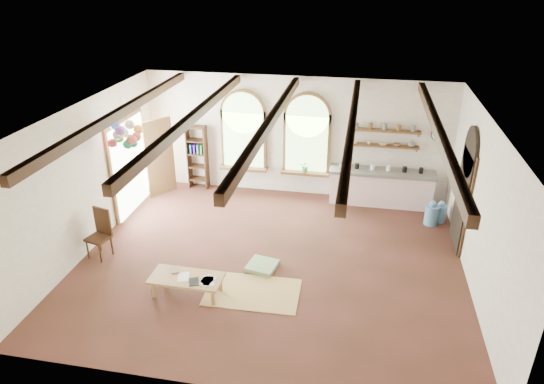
% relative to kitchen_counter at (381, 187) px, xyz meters
% --- Properties ---
extents(floor, '(8.00, 8.00, 0.00)m').
position_rel_kitchen_counter_xyz_m(floor, '(-2.30, -3.20, -0.48)').
color(floor, '#582B24').
rests_on(floor, ground).
extents(ceiling_beams, '(6.20, 6.80, 0.18)m').
position_rel_kitchen_counter_xyz_m(ceiling_beams, '(-2.30, -3.20, 2.62)').
color(ceiling_beams, '#3D2713').
rests_on(ceiling_beams, ceiling).
extents(window_left, '(1.30, 0.28, 2.20)m').
position_rel_kitchen_counter_xyz_m(window_left, '(-3.70, 0.23, 1.16)').
color(window_left, brown).
rests_on(window_left, floor).
extents(window_right, '(1.30, 0.28, 2.20)m').
position_rel_kitchen_counter_xyz_m(window_right, '(-2.00, 0.23, 1.16)').
color(window_right, brown).
rests_on(window_right, floor).
extents(left_doorway, '(0.10, 1.90, 2.50)m').
position_rel_kitchen_counter_xyz_m(left_doorway, '(-6.25, -1.40, 0.67)').
color(left_doorway, brown).
rests_on(left_doorway, floor).
extents(right_doorway, '(0.10, 1.30, 2.40)m').
position_rel_kitchen_counter_xyz_m(right_doorway, '(1.65, -1.70, 0.62)').
color(right_doorway, black).
rests_on(right_doorway, floor).
extents(kitchen_counter, '(2.68, 0.62, 0.94)m').
position_rel_kitchen_counter_xyz_m(kitchen_counter, '(0.00, 0.00, 0.00)').
color(kitchen_counter, silver).
rests_on(kitchen_counter, floor).
extents(wall_shelf_lower, '(1.70, 0.24, 0.04)m').
position_rel_kitchen_counter_xyz_m(wall_shelf_lower, '(0.00, 0.18, 1.07)').
color(wall_shelf_lower, brown).
rests_on(wall_shelf_lower, wall_back).
extents(wall_shelf_upper, '(1.70, 0.24, 0.04)m').
position_rel_kitchen_counter_xyz_m(wall_shelf_upper, '(0.00, 0.18, 1.47)').
color(wall_shelf_upper, brown).
rests_on(wall_shelf_upper, wall_back).
extents(wall_clock, '(0.32, 0.04, 0.32)m').
position_rel_kitchen_counter_xyz_m(wall_clock, '(1.25, 0.25, 1.42)').
color(wall_clock, black).
rests_on(wall_clock, wall_back).
extents(bookshelf, '(0.53, 0.32, 1.80)m').
position_rel_kitchen_counter_xyz_m(bookshelf, '(-5.00, 0.12, 0.42)').
color(bookshelf, '#3D2713').
rests_on(bookshelf, floor).
extents(coffee_table, '(1.39, 0.65, 0.39)m').
position_rel_kitchen_counter_xyz_m(coffee_table, '(-3.65, -4.62, -0.13)').
color(coffee_table, '#A77F4C').
rests_on(coffee_table, floor).
extents(side_chair, '(0.53, 0.53, 1.09)m').
position_rel_kitchen_counter_xyz_m(side_chair, '(-5.94, -3.69, -0.16)').
color(side_chair, '#3D2713').
rests_on(side_chair, floor).
extents(floor_mat, '(1.82, 1.15, 0.02)m').
position_rel_kitchen_counter_xyz_m(floor_mat, '(-2.44, -4.34, -0.47)').
color(floor_mat, tan).
rests_on(floor_mat, floor).
extents(floor_cushion, '(0.68, 0.68, 0.10)m').
position_rel_kitchen_counter_xyz_m(floor_cushion, '(-2.42, -3.50, -0.43)').
color(floor_cushion, '#7EA16F').
rests_on(floor_cushion, floor).
extents(water_jug_a, '(0.28, 0.28, 0.55)m').
position_rel_kitchen_counter_xyz_m(water_jug_a, '(1.45, -0.70, -0.24)').
color(water_jug_a, '#5A95C1').
rests_on(water_jug_a, floor).
extents(water_jug_b, '(0.33, 0.33, 0.63)m').
position_rel_kitchen_counter_xyz_m(water_jug_b, '(1.21, -0.90, -0.20)').
color(water_jug_b, '#5A95C1').
rests_on(water_jug_b, floor).
extents(balloon_cluster, '(0.71, 0.76, 1.14)m').
position_rel_kitchen_counter_xyz_m(balloon_cluster, '(-5.70, -2.40, 1.86)').
color(balloon_cluster, white).
rests_on(balloon_cluster, floor).
extents(table_book, '(0.27, 0.30, 0.02)m').
position_rel_kitchen_counter_xyz_m(table_book, '(-4.01, -4.49, -0.07)').
color(table_book, olive).
rests_on(table_book, coffee_table).
extents(tablet, '(0.27, 0.31, 0.01)m').
position_rel_kitchen_counter_xyz_m(tablet, '(-3.46, -4.74, -0.08)').
color(tablet, black).
rests_on(tablet, coffee_table).
extents(potted_plant_left, '(0.27, 0.23, 0.30)m').
position_rel_kitchen_counter_xyz_m(potted_plant_left, '(-3.70, 0.12, 0.37)').
color(potted_plant_left, '#598C4C').
rests_on(potted_plant_left, window_left).
extents(potted_plant_right, '(0.27, 0.23, 0.30)m').
position_rel_kitchen_counter_xyz_m(potted_plant_right, '(-2.00, 0.12, 0.37)').
color(potted_plant_right, '#598C4C').
rests_on(potted_plant_right, window_right).
extents(shelf_cup_a, '(0.12, 0.10, 0.10)m').
position_rel_kitchen_counter_xyz_m(shelf_cup_a, '(-0.75, 0.18, 1.14)').
color(shelf_cup_a, white).
rests_on(shelf_cup_a, wall_shelf_lower).
extents(shelf_cup_b, '(0.10, 0.10, 0.09)m').
position_rel_kitchen_counter_xyz_m(shelf_cup_b, '(-0.40, 0.18, 1.14)').
color(shelf_cup_b, beige).
rests_on(shelf_cup_b, wall_shelf_lower).
extents(shelf_bowl_a, '(0.22, 0.22, 0.05)m').
position_rel_kitchen_counter_xyz_m(shelf_bowl_a, '(-0.05, 0.18, 1.12)').
color(shelf_bowl_a, beige).
rests_on(shelf_bowl_a, wall_shelf_lower).
extents(shelf_bowl_b, '(0.20, 0.20, 0.06)m').
position_rel_kitchen_counter_xyz_m(shelf_bowl_b, '(0.30, 0.18, 1.12)').
color(shelf_bowl_b, '#8C664C').
rests_on(shelf_bowl_b, wall_shelf_lower).
extents(shelf_vase, '(0.18, 0.18, 0.19)m').
position_rel_kitchen_counter_xyz_m(shelf_vase, '(0.65, 0.18, 1.19)').
color(shelf_vase, slate).
rests_on(shelf_vase, wall_shelf_lower).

